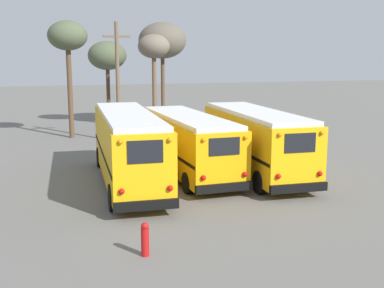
{
  "coord_description": "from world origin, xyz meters",
  "views": [
    {
      "loc": [
        -6.85,
        -22.29,
        5.8
      ],
      "look_at": [
        0.0,
        -0.37,
        1.63
      ],
      "focal_mm": 45.0,
      "sensor_mm": 36.0,
      "label": 1
    }
  ],
  "objects": [
    {
      "name": "school_bus_1",
      "position": [
        0.0,
        0.32,
        1.61
      ],
      "size": [
        2.75,
        9.7,
        2.97
      ],
      "color": "#E5A00C",
      "rests_on": "ground"
    },
    {
      "name": "bare_tree_1",
      "position": [
        -4.89,
        13.31,
        7.08
      ],
      "size": [
        2.78,
        2.78,
        8.31
      ],
      "color": "brown",
      "rests_on": "ground"
    },
    {
      "name": "bare_tree_0",
      "position": [
        3.12,
        17.96,
        7.1
      ],
      "size": [
        4.03,
        4.03,
        8.66
      ],
      "color": "brown",
      "rests_on": "ground"
    },
    {
      "name": "school_bus_2",
      "position": [
        3.19,
        -0.71,
        1.74
      ],
      "size": [
        2.98,
        9.78,
        3.19
      ],
      "color": "#EAAA0F",
      "rests_on": "ground"
    },
    {
      "name": "bare_tree_2",
      "position": [
        1.86,
        15.72,
        6.43
      ],
      "size": [
        2.54,
        2.54,
        7.58
      ],
      "color": "brown",
      "rests_on": "ground"
    },
    {
      "name": "utility_pole",
      "position": [
        -1.88,
        10.46,
        4.24
      ],
      "size": [
        1.8,
        0.26,
        8.1
      ],
      "color": "brown",
      "rests_on": "ground"
    },
    {
      "name": "ground_plane",
      "position": [
        0.0,
        0.0,
        0.0
      ],
      "size": [
        160.0,
        160.0,
        0.0
      ],
      "primitive_type": "plane",
      "color": "#66635E"
    },
    {
      "name": "fire_hydrant",
      "position": [
        -4.17,
        -9.08,
        0.52
      ],
      "size": [
        0.24,
        0.24,
        1.03
      ],
      "color": "#B21414",
      "rests_on": "ground"
    },
    {
      "name": "bare_tree_3",
      "position": [
        -1.34,
        19.52,
        5.84
      ],
      "size": [
        3.25,
        3.25,
        7.13
      ],
      "color": "#473323",
      "rests_on": "ground"
    },
    {
      "name": "school_bus_0",
      "position": [
        -3.2,
        -0.78,
        1.81
      ],
      "size": [
        2.92,
        10.59,
        3.32
      ],
      "color": "#EAAA0F",
      "rests_on": "ground"
    }
  ]
}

